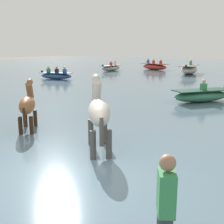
{
  "coord_description": "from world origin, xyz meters",
  "views": [
    {
      "loc": [
        3.86,
        -3.8,
        2.85
      ],
      "look_at": [
        -1.2,
        3.52,
        0.85
      ],
      "focal_mm": 47.19,
      "sensor_mm": 36.0,
      "label": 1
    }
  ],
  "objects_px": {
    "boat_distant_west": "(111,68)",
    "person_onlooker_right": "(165,214)",
    "horse_trailing_chestnut": "(28,106)",
    "boat_near_starboard": "(201,96)",
    "boat_mid_outer": "(189,69)",
    "boat_mid_channel": "(154,67)",
    "horse_lead_pinto": "(99,114)",
    "boat_near_port": "(56,75)"
  },
  "relations": [
    {
      "from": "boat_mid_channel",
      "to": "boat_distant_west",
      "type": "xyz_separation_m",
      "value": [
        -3.09,
        -3.7,
        -0.05
      ]
    },
    {
      "from": "person_onlooker_right",
      "to": "boat_distant_west",
      "type": "bearing_deg",
      "value": 126.17
    },
    {
      "from": "boat_near_starboard",
      "to": "boat_mid_outer",
      "type": "height_order",
      "value": "boat_mid_outer"
    },
    {
      "from": "horse_lead_pinto",
      "to": "boat_mid_outer",
      "type": "bearing_deg",
      "value": 104.53
    },
    {
      "from": "horse_trailing_chestnut",
      "to": "boat_mid_outer",
      "type": "height_order",
      "value": "horse_trailing_chestnut"
    },
    {
      "from": "boat_mid_outer",
      "to": "boat_near_port",
      "type": "distance_m",
      "value": 12.17
    },
    {
      "from": "horse_lead_pinto",
      "to": "person_onlooker_right",
      "type": "bearing_deg",
      "value": -40.75
    },
    {
      "from": "horse_lead_pinto",
      "to": "boat_near_port",
      "type": "distance_m",
      "value": 16.34
    },
    {
      "from": "boat_mid_channel",
      "to": "person_onlooker_right",
      "type": "height_order",
      "value": "person_onlooker_right"
    },
    {
      "from": "boat_mid_channel",
      "to": "boat_near_starboard",
      "type": "distance_m",
      "value": 18.55
    },
    {
      "from": "boat_mid_channel",
      "to": "boat_distant_west",
      "type": "relative_size",
      "value": 1.26
    },
    {
      "from": "boat_mid_channel",
      "to": "person_onlooker_right",
      "type": "bearing_deg",
      "value": -63.16
    },
    {
      "from": "boat_near_starboard",
      "to": "person_onlooker_right",
      "type": "relative_size",
      "value": 1.71
    },
    {
      "from": "boat_mid_channel",
      "to": "boat_near_starboard",
      "type": "bearing_deg",
      "value": -56.8
    },
    {
      "from": "boat_near_starboard",
      "to": "boat_distant_west",
      "type": "bearing_deg",
      "value": 138.27
    },
    {
      "from": "person_onlooker_right",
      "to": "horse_lead_pinto",
      "type": "bearing_deg",
      "value": 139.25
    },
    {
      "from": "boat_distant_west",
      "to": "person_onlooker_right",
      "type": "xyz_separation_m",
      "value": [
        16.13,
        -22.06,
        0.23
      ]
    },
    {
      "from": "horse_trailing_chestnut",
      "to": "boat_mid_outer",
      "type": "relative_size",
      "value": 0.44
    },
    {
      "from": "horse_trailing_chestnut",
      "to": "boat_mid_outer",
      "type": "bearing_deg",
      "value": 96.98
    },
    {
      "from": "horse_trailing_chestnut",
      "to": "boat_near_starboard",
      "type": "distance_m",
      "value": 8.07
    },
    {
      "from": "horse_trailing_chestnut",
      "to": "boat_distant_west",
      "type": "bearing_deg",
      "value": 118.19
    },
    {
      "from": "boat_mid_outer",
      "to": "boat_near_port",
      "type": "xyz_separation_m",
      "value": [
        -6.89,
        -10.03,
        -0.13
      ]
    },
    {
      "from": "horse_lead_pinto",
      "to": "boat_distant_west",
      "type": "height_order",
      "value": "horse_lead_pinto"
    },
    {
      "from": "horse_trailing_chestnut",
      "to": "boat_mid_outer",
      "type": "distance_m",
      "value": 20.72
    },
    {
      "from": "boat_near_starboard",
      "to": "boat_near_port",
      "type": "relative_size",
      "value": 1.03
    },
    {
      "from": "boat_distant_west",
      "to": "person_onlooker_right",
      "type": "relative_size",
      "value": 1.75
    },
    {
      "from": "boat_mid_channel",
      "to": "boat_distant_west",
      "type": "height_order",
      "value": "boat_mid_channel"
    },
    {
      "from": "horse_trailing_chestnut",
      "to": "boat_near_port",
      "type": "height_order",
      "value": "horse_trailing_chestnut"
    },
    {
      "from": "boat_near_port",
      "to": "person_onlooker_right",
      "type": "bearing_deg",
      "value": -41.15
    },
    {
      "from": "horse_trailing_chestnut",
      "to": "person_onlooker_right",
      "type": "distance_m",
      "value": 6.38
    },
    {
      "from": "boat_mid_channel",
      "to": "boat_near_port",
      "type": "height_order",
      "value": "boat_mid_channel"
    },
    {
      "from": "horse_trailing_chestnut",
      "to": "boat_near_port",
      "type": "bearing_deg",
      "value": 131.74
    },
    {
      "from": "horse_lead_pinto",
      "to": "boat_mid_channel",
      "type": "relative_size",
      "value": 0.6
    },
    {
      "from": "boat_distant_west",
      "to": "boat_near_port",
      "type": "relative_size",
      "value": 1.05
    },
    {
      "from": "boat_mid_outer",
      "to": "boat_mid_channel",
      "type": "bearing_deg",
      "value": 152.46
    },
    {
      "from": "boat_mid_outer",
      "to": "horse_trailing_chestnut",
      "type": "bearing_deg",
      "value": -83.02
    },
    {
      "from": "boat_near_starboard",
      "to": "person_onlooker_right",
      "type": "bearing_deg",
      "value": -74.28
    },
    {
      "from": "boat_mid_channel",
      "to": "person_onlooker_right",
      "type": "xyz_separation_m",
      "value": [
        13.04,
        -25.76,
        0.17
      ]
    },
    {
      "from": "boat_near_port",
      "to": "person_onlooker_right",
      "type": "xyz_separation_m",
      "value": [
        15.17,
        -13.26,
        0.24
      ]
    },
    {
      "from": "boat_mid_outer",
      "to": "boat_near_port",
      "type": "height_order",
      "value": "boat_mid_outer"
    },
    {
      "from": "horse_lead_pinto",
      "to": "horse_trailing_chestnut",
      "type": "relative_size",
      "value": 1.17
    },
    {
      "from": "boat_mid_outer",
      "to": "person_onlooker_right",
      "type": "relative_size",
      "value": 2.52
    }
  ]
}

